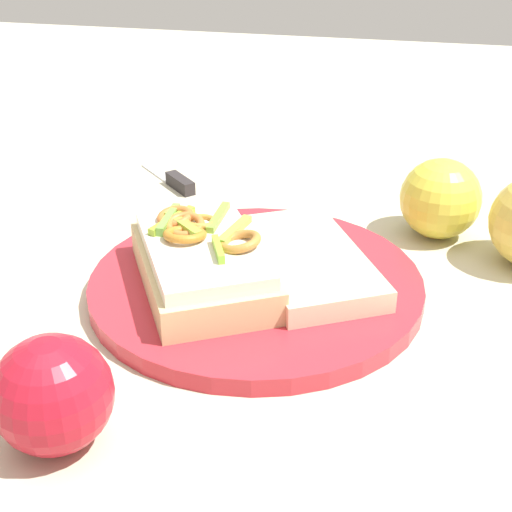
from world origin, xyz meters
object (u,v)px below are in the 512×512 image
object	(u,v)px
apple_0	(440,199)
knife	(174,180)
plate	(256,285)
apple_2	(53,394)
sandwich	(203,262)
bread_slice_side	(307,261)

from	to	relation	value
apple_0	knife	xyz separation A→B (m)	(-0.28, 0.06, -0.03)
plate	apple_2	bearing A→B (deg)	-111.56
sandwich	plate	bearing A→B (deg)	-92.16
plate	apple_2	distance (m)	0.22
plate	bread_slice_side	world-z (taller)	bread_slice_side
plate	apple_0	distance (m)	0.21
apple_2	knife	bearing A→B (deg)	98.20
apple_2	knife	distance (m)	0.41
apple_0	apple_2	size ratio (longest dim) A/B	1.03
apple_0	apple_2	bearing A→B (deg)	-123.19
plate	knife	distance (m)	0.25
plate	knife	world-z (taller)	same
bread_slice_side	apple_0	distance (m)	0.16
plate	sandwich	xyz separation A→B (m)	(-0.04, -0.02, 0.03)
sandwich	knife	bearing A→B (deg)	-4.95
plate	apple_0	size ratio (longest dim) A/B	3.62
plate	apple_2	world-z (taller)	apple_2
sandwich	apple_0	bearing A→B (deg)	-77.42
bread_slice_side	knife	xyz separation A→B (m)	(-0.18, 0.18, -0.02)
sandwich	knife	world-z (taller)	sandwich
bread_slice_side	knife	size ratio (longest dim) A/B	1.88
bread_slice_side	apple_0	bearing A→B (deg)	-69.91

